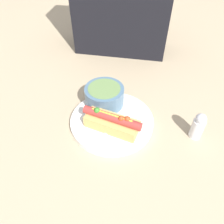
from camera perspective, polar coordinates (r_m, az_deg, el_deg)
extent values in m
plane|color=tan|center=(0.67, 0.00, -2.87)|extent=(4.00, 4.00, 0.00)
cylinder|color=white|center=(0.66, 0.00, -2.35)|extent=(0.25, 0.25, 0.02)
cube|color=tan|center=(0.62, -0.04, -3.06)|extent=(0.16, 0.09, 0.03)
cylinder|color=#9E332D|center=(0.60, -0.04, -1.53)|extent=(0.17, 0.06, 0.02)
sphere|color=#C63F1E|center=(0.58, 2.38, -1.68)|extent=(0.01, 0.01, 0.01)
sphere|color=#C63F1E|center=(0.58, 4.02, -1.82)|extent=(0.02, 0.02, 0.02)
sphere|color=#387A28|center=(0.60, -3.96, 0.44)|extent=(0.02, 0.02, 0.02)
sphere|color=#518C2D|center=(0.61, -3.77, 0.71)|extent=(0.01, 0.01, 0.01)
cylinder|color=gold|center=(0.59, -0.04, -0.77)|extent=(0.12, 0.03, 0.01)
cylinder|color=slate|center=(0.68, -1.99, 4.22)|extent=(0.12, 0.12, 0.06)
cylinder|color=#66844C|center=(0.67, -2.04, 5.79)|extent=(0.10, 0.10, 0.01)
cube|color=#B7B7BC|center=(0.65, -2.97, -2.16)|extent=(0.07, 0.12, 0.00)
ellipsoid|color=#B7B7BC|center=(0.70, -4.74, 2.60)|extent=(0.03, 0.04, 0.01)
cylinder|color=silver|center=(0.65, 21.33, -4.04)|extent=(0.03, 0.03, 0.06)
sphere|color=silver|center=(0.63, 22.23, -1.71)|extent=(0.03, 0.03, 0.03)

